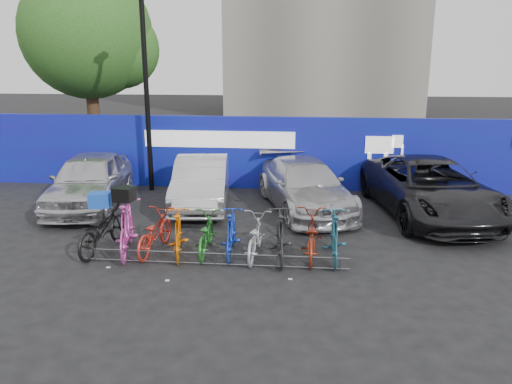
# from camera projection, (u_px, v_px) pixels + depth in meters

# --- Properties ---
(ground) EXTENTS (100.00, 100.00, 0.00)m
(ground) POSITION_uv_depth(u_px,v_px,m) (220.00, 255.00, 11.05)
(ground) COLOR black
(ground) RESTS_ON ground
(hoarding) EXTENTS (22.00, 0.18, 2.40)m
(hoarding) POSITION_uv_depth(u_px,v_px,m) (250.00, 153.00, 16.51)
(hoarding) COLOR #0A2394
(hoarding) RESTS_ON ground
(tree) EXTENTS (5.40, 5.20, 7.80)m
(tree) POSITION_uv_depth(u_px,v_px,m) (93.00, 37.00, 20.06)
(tree) COLOR #382314
(tree) RESTS_ON ground
(lamppost) EXTENTS (0.25, 0.50, 6.11)m
(lamppost) POSITION_uv_depth(u_px,v_px,m) (146.00, 90.00, 15.70)
(lamppost) COLOR black
(lamppost) RESTS_ON ground
(bike_rack) EXTENTS (5.60, 0.03, 0.30)m
(bike_rack) POSITION_uv_depth(u_px,v_px,m) (215.00, 259.00, 10.43)
(bike_rack) COLOR #595B60
(bike_rack) RESTS_ON ground
(car_0) EXTENTS (2.51, 4.86, 1.58)m
(car_0) POSITION_uv_depth(u_px,v_px,m) (90.00, 180.00, 14.51)
(car_0) COLOR silver
(car_0) RESTS_ON ground
(car_1) EXTENTS (2.03, 4.46, 1.42)m
(car_1) POSITION_uv_depth(u_px,v_px,m) (201.00, 182.00, 14.64)
(car_1) COLOR #B6B7BB
(car_1) RESTS_ON ground
(car_2) EXTENTS (3.33, 5.20, 1.40)m
(car_2) POSITION_uv_depth(u_px,v_px,m) (305.00, 186.00, 14.27)
(car_2) COLOR #B4B4B9
(car_2) RESTS_ON ground
(car_3) EXTENTS (3.47, 5.97, 1.56)m
(car_3) POSITION_uv_depth(u_px,v_px,m) (430.00, 188.00, 13.68)
(car_3) COLOR black
(car_3) RESTS_ON ground
(bike_0) EXTENTS (0.96, 2.05, 1.04)m
(bike_0) POSITION_uv_depth(u_px,v_px,m) (102.00, 229.00, 11.19)
(bike_0) COLOR black
(bike_0) RESTS_ON ground
(bike_1) EXTENTS (1.01, 2.12, 1.23)m
(bike_1) POSITION_uv_depth(u_px,v_px,m) (127.00, 227.00, 11.00)
(bike_1) COLOR #C942A1
(bike_1) RESTS_ON ground
(bike_2) EXTENTS (0.82, 1.83, 0.93)m
(bike_2) POSITION_uv_depth(u_px,v_px,m) (154.00, 232.00, 11.13)
(bike_2) COLOR red
(bike_2) RESTS_ON ground
(bike_3) EXTENTS (0.83, 1.77, 1.03)m
(bike_3) POSITION_uv_depth(u_px,v_px,m) (178.00, 233.00, 10.93)
(bike_3) COLOR orange
(bike_3) RESTS_ON ground
(bike_4) EXTENTS (0.66, 1.72, 0.89)m
(bike_4) POSITION_uv_depth(u_px,v_px,m) (205.00, 234.00, 11.07)
(bike_4) COLOR #207022
(bike_4) RESTS_ON ground
(bike_5) EXTENTS (0.56, 1.72, 1.02)m
(bike_5) POSITION_uv_depth(u_px,v_px,m) (231.00, 233.00, 10.95)
(bike_5) COLOR #1531AC
(bike_5) RESTS_ON ground
(bike_6) EXTENTS (0.70, 1.78, 0.92)m
(bike_6) POSITION_uv_depth(u_px,v_px,m) (255.00, 237.00, 10.87)
(bike_6) COLOR #ADB0B5
(bike_6) RESTS_ON ground
(bike_7) EXTENTS (0.70, 1.88, 1.10)m
(bike_7) POSITION_uv_depth(u_px,v_px,m) (280.00, 235.00, 10.68)
(bike_7) COLOR #252527
(bike_7) RESTS_ON ground
(bike_8) EXTENTS (0.70, 1.92, 1.00)m
(bike_8) POSITION_uv_depth(u_px,v_px,m) (311.00, 235.00, 10.83)
(bike_8) COLOR maroon
(bike_8) RESTS_ON ground
(bike_9) EXTENTS (0.52, 1.81, 1.09)m
(bike_9) POSITION_uv_depth(u_px,v_px,m) (334.00, 236.00, 10.68)
(bike_9) COLOR #1E5365
(bike_9) RESTS_ON ground
(cargo_crate) EXTENTS (0.50, 0.42, 0.32)m
(cargo_crate) POSITION_uv_depth(u_px,v_px,m) (100.00, 200.00, 11.01)
(cargo_crate) COLOR blue
(cargo_crate) RESTS_ON bike_0
(cargo_topcase) EXTENTS (0.46, 0.42, 0.30)m
(cargo_topcase) POSITION_uv_depth(u_px,v_px,m) (124.00, 194.00, 10.80)
(cargo_topcase) COLOR black
(cargo_topcase) RESTS_ON bike_1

